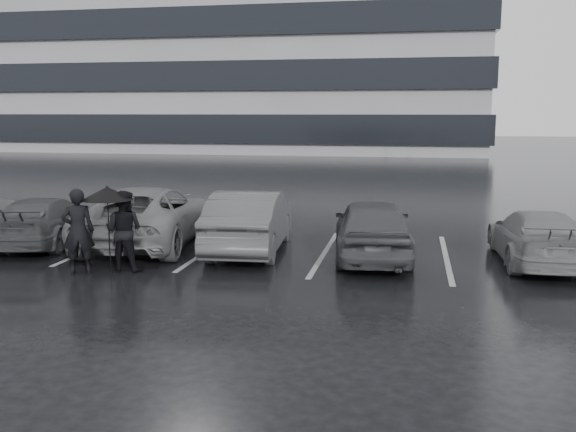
% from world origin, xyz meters
% --- Properties ---
extents(ground, '(160.00, 160.00, 0.00)m').
position_xyz_m(ground, '(0.00, 0.00, 0.00)').
color(ground, black).
rests_on(ground, ground).
extents(car_main, '(2.12, 4.29, 1.41)m').
position_xyz_m(car_main, '(1.74, 2.09, 0.70)').
color(car_main, black).
rests_on(car_main, ground).
extents(car_west_a, '(1.90, 4.54, 1.46)m').
position_xyz_m(car_west_a, '(-1.18, 2.36, 0.73)').
color(car_west_a, '#2B2B2D').
rests_on(car_west_a, ground).
extents(car_west_b, '(3.04, 5.52, 1.46)m').
position_xyz_m(car_west_b, '(-3.88, 2.62, 0.73)').
color(car_west_b, '#525255').
rests_on(car_west_b, ground).
extents(car_west_c, '(2.41, 4.36, 1.19)m').
position_xyz_m(car_west_c, '(-6.42, 2.15, 0.60)').
color(car_west_c, black).
rests_on(car_west_c, ground).
extents(car_east, '(1.79, 4.14, 1.19)m').
position_xyz_m(car_east, '(5.31, 2.30, 0.59)').
color(car_east, '#525255').
rests_on(car_east, ground).
extents(pedestrian_left, '(0.75, 0.63, 1.77)m').
position_xyz_m(pedestrian_left, '(-4.11, -0.38, 0.88)').
color(pedestrian_left, black).
rests_on(pedestrian_left, ground).
extents(pedestrian_right, '(0.84, 0.67, 1.69)m').
position_xyz_m(pedestrian_right, '(-3.29, 0.01, 0.85)').
color(pedestrian_right, black).
rests_on(pedestrian_right, ground).
extents(umbrella, '(1.06, 1.06, 1.80)m').
position_xyz_m(umbrella, '(-3.57, -0.10, 1.64)').
color(umbrella, black).
rests_on(umbrella, ground).
extents(stall_stripes, '(19.72, 5.00, 0.00)m').
position_xyz_m(stall_stripes, '(-0.80, 2.50, 0.00)').
color(stall_stripes, '#969698').
rests_on(stall_stripes, ground).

